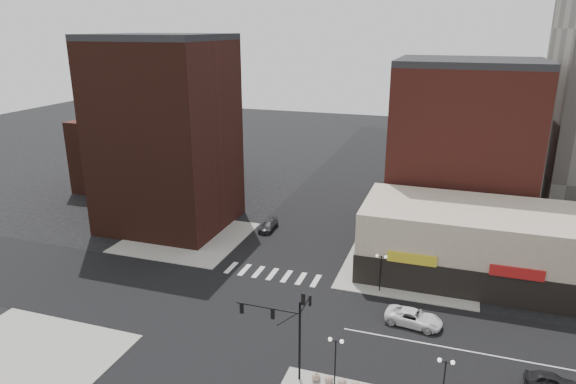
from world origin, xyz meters
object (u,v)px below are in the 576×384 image
(street_lamp_ne, at_px, (381,264))
(dark_sedan_east, at_px, (551,381))
(street_lamp_se_b, at_px, (445,371))
(white_suv, at_px, (414,318))
(dark_sedan_north, at_px, (268,226))
(street_lamp_se_a, at_px, (336,350))
(traffic_signal, at_px, (289,321))

(street_lamp_ne, xyz_separation_m, dark_sedan_east, (14.91, -10.98, -2.64))
(street_lamp_se_b, distance_m, white_suv, 11.48)
(street_lamp_se_b, xyz_separation_m, dark_sedan_east, (7.91, 5.02, -2.64))
(dark_sedan_north, bearing_deg, street_lamp_se_a, -61.27)
(dark_sedan_east, bearing_deg, street_lamp_ne, 54.66)
(traffic_signal, distance_m, street_lamp_se_a, 4.12)
(traffic_signal, relative_size, street_lamp_ne, 1.87)
(street_lamp_se_b, relative_size, street_lamp_ne, 1.00)
(traffic_signal, height_order, dark_sedan_north, traffic_signal)
(street_lamp_se_a, xyz_separation_m, dark_sedan_east, (15.91, 5.02, -2.64))
(street_lamp_ne, bearing_deg, dark_sedan_north, 144.14)
(traffic_signal, distance_m, street_lamp_ne, 16.62)
(street_lamp_se_a, distance_m, white_suv, 12.15)
(street_lamp_ne, bearing_deg, white_suv, -52.57)
(dark_sedan_east, bearing_deg, white_suv, 63.21)
(street_lamp_ne, bearing_deg, street_lamp_se_b, -66.37)
(street_lamp_se_a, xyz_separation_m, dark_sedan_north, (-16.15, 28.39, -2.66))
(street_lamp_se_b, bearing_deg, street_lamp_se_a, 180.00)
(street_lamp_se_a, bearing_deg, street_lamp_se_b, 0.00)
(street_lamp_se_a, bearing_deg, dark_sedan_east, 17.50)
(street_lamp_se_b, bearing_deg, dark_sedan_east, 32.38)
(traffic_signal, height_order, dark_sedan_east, traffic_signal)
(street_lamp_ne, xyz_separation_m, white_suv, (4.00, -5.22, -2.56))
(dark_sedan_east, bearing_deg, street_lamp_se_a, 108.54)
(street_lamp_se_a, relative_size, dark_sedan_north, 0.95)
(street_lamp_se_b, bearing_deg, traffic_signal, 179.18)
(street_lamp_ne, height_order, white_suv, street_lamp_ne)
(white_suv, bearing_deg, dark_sedan_north, 57.91)
(street_lamp_se_b, distance_m, dark_sedan_north, 37.37)
(dark_sedan_north, bearing_deg, dark_sedan_east, -37.00)
(traffic_signal, relative_size, street_lamp_se_a, 1.87)
(dark_sedan_north, bearing_deg, white_suv, -40.70)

